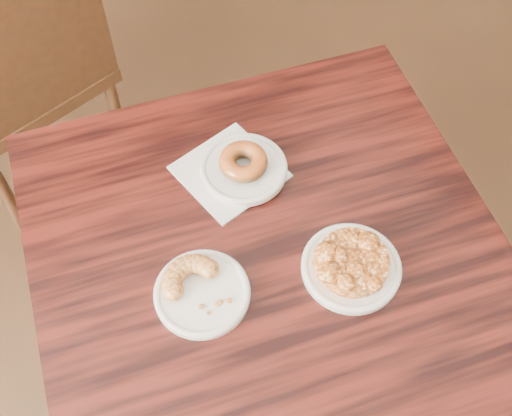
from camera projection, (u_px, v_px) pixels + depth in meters
floor at (340, 343)px, 1.80m from camera, size 5.00×5.00×0.00m
cafe_table at (266, 334)px, 1.41m from camera, size 1.00×1.00×0.75m
chair_far at (7, 72)px, 1.74m from camera, size 0.55×0.55×0.90m
napkin at (230, 172)px, 1.19m from camera, size 0.18×0.18×0.00m
plate_donut at (244, 169)px, 1.18m from camera, size 0.16×0.16×0.01m
plate_cruller at (202, 293)px, 1.05m from camera, size 0.16×0.16×0.01m
plate_fritter at (351, 268)px, 1.08m from camera, size 0.17×0.17×0.01m
glazed_donut at (243, 162)px, 1.16m from camera, size 0.09×0.09×0.03m
apple_fritter at (353, 260)px, 1.05m from camera, size 0.16×0.16×0.04m
cruller_fragment at (201, 288)px, 1.03m from camera, size 0.11×0.11×0.03m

